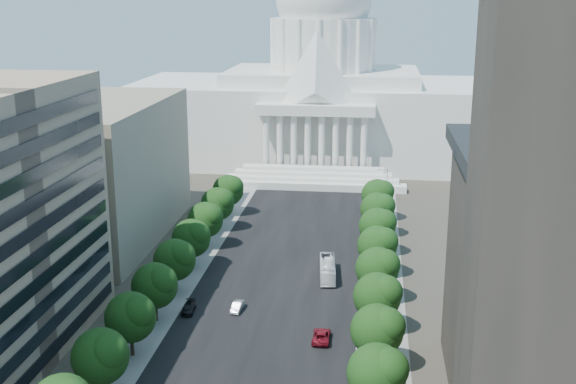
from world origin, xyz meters
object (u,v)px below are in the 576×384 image
at_px(car_red, 321,336).
at_px(city_bus, 328,269).
at_px(car_dark_b, 189,308).
at_px(car_silver, 237,307).

xyz_separation_m(car_red, city_bus, (-0.82, 26.24, 0.85)).
bearing_deg(car_dark_b, car_silver, 6.09).
relative_size(car_red, city_bus, 0.49).
relative_size(car_silver, city_bus, 0.38).
height_order(car_dark_b, city_bus, city_bus).
distance_m(car_red, city_bus, 26.27).
relative_size(car_dark_b, city_bus, 0.42).
relative_size(car_silver, car_dark_b, 0.91).
bearing_deg(city_bus, car_dark_b, -145.19).
height_order(car_silver, city_bus, city_bus).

